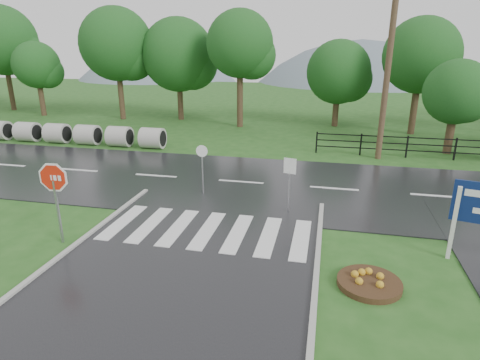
# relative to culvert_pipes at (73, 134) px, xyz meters

# --- Properties ---
(ground) EXTENTS (120.00, 120.00, 0.00)m
(ground) POSITION_rel_culvert_pipes_xyz_m (11.64, -15.00, -0.60)
(ground) COLOR #24531B
(ground) RESTS_ON ground
(main_road) EXTENTS (90.00, 8.00, 0.04)m
(main_road) POSITION_rel_culvert_pipes_xyz_m (11.64, -5.00, -0.60)
(main_road) COLOR black
(main_road) RESTS_ON ground
(crosswalk) EXTENTS (6.50, 2.80, 0.02)m
(crosswalk) POSITION_rel_culvert_pipes_xyz_m (11.64, -10.00, -0.54)
(crosswalk) COLOR silver
(crosswalk) RESTS_ON ground
(fence_west) EXTENTS (9.58, 0.08, 1.20)m
(fence_west) POSITION_rel_culvert_pipes_xyz_m (19.39, 1.00, 0.12)
(fence_west) COLOR black
(fence_west) RESTS_ON ground
(hills) EXTENTS (102.00, 48.00, 48.00)m
(hills) POSITION_rel_culvert_pipes_xyz_m (15.13, 50.00, -16.14)
(hills) COLOR slate
(hills) RESTS_ON ground
(treeline) EXTENTS (83.20, 5.20, 10.00)m
(treeline) POSITION_rel_culvert_pipes_xyz_m (12.64, 9.00, -0.60)
(treeline) COLOR #164919
(treeline) RESTS_ON ground
(culvert_pipes) EXTENTS (11.80, 1.20, 1.20)m
(culvert_pipes) POSITION_rel_culvert_pipes_xyz_m (0.00, 0.00, 0.00)
(culvert_pipes) COLOR #9E9B93
(culvert_pipes) RESTS_ON ground
(stop_sign) EXTENTS (1.19, 0.14, 2.69)m
(stop_sign) POSITION_rel_culvert_pipes_xyz_m (7.53, -11.67, 1.27)
(stop_sign) COLOR #939399
(stop_sign) RESTS_ON ground
(flower_bed) EXTENTS (1.59, 1.59, 0.32)m
(flower_bed) POSITION_rel_culvert_pipes_xyz_m (16.50, -12.09, -0.48)
(flower_bed) COLOR #332111
(flower_bed) RESTS_ON ground
(reg_sign_small) EXTENTS (0.44, 0.13, 2.03)m
(reg_sign_small) POSITION_rel_culvert_pipes_xyz_m (14.02, -7.86, 0.85)
(reg_sign_small) COLOR #939399
(reg_sign_small) RESTS_ON ground
(reg_sign_round) EXTENTS (0.47, 0.06, 2.03)m
(reg_sign_round) POSITION_rel_culvert_pipes_xyz_m (10.44, -6.68, 0.70)
(reg_sign_round) COLOR #939399
(reg_sign_round) RESTS_ON ground
(utility_pole_east) EXTENTS (1.60, 0.50, 9.16)m
(utility_pole_east) POSITION_rel_culvert_pipes_xyz_m (17.91, 0.50, 4.06)
(utility_pole_east) COLOR #473523
(utility_pole_east) RESTS_ON ground
(entrance_tree_left) EXTENTS (3.45, 3.45, 5.10)m
(entrance_tree_left) POSITION_rel_culvert_pipes_xyz_m (21.79, 2.50, 2.75)
(entrance_tree_left) COLOR #3D2B1C
(entrance_tree_left) RESTS_ON ground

